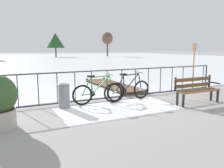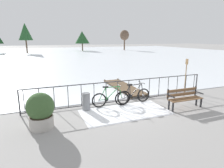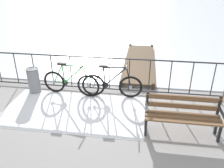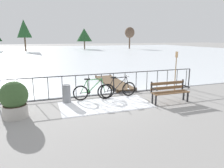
{
  "view_description": "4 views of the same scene",
  "coord_description": "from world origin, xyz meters",
  "views": [
    {
      "loc": [
        -3.71,
        -7.18,
        1.82
      ],
      "look_at": [
        -0.28,
        -0.36,
        0.63
      ],
      "focal_mm": 37.39,
      "sensor_mm": 36.0,
      "label": 1
    },
    {
      "loc": [
        -3.76,
        -8.05,
        3.01
      ],
      "look_at": [
        -0.55,
        0.05,
        0.94
      ],
      "focal_mm": 31.06,
      "sensor_mm": 36.0,
      "label": 2
    },
    {
      "loc": [
        1.25,
        -6.08,
        3.27
      ],
      "look_at": [
        0.47,
        -0.69,
        0.59
      ],
      "focal_mm": 37.26,
      "sensor_mm": 36.0,
      "label": 3
    },
    {
      "loc": [
        -2.86,
        -8.86,
        2.66
      ],
      "look_at": [
        -0.08,
        -0.86,
        0.76
      ],
      "focal_mm": 33.62,
      "sensor_mm": 36.0,
      "label": 4
    }
  ],
  "objects": [
    {
      "name": "tree_centre",
      "position": [
        7.02,
        38.33,
        3.16
      ],
      "size": [
        3.45,
        3.45,
        4.58
      ],
      "color": "brown",
      "rests_on": "ground"
    },
    {
      "name": "oar_upright",
      "position": [
        3.41,
        -0.31,
        1.14
      ],
      "size": [
        0.04,
        0.16,
        1.98
      ],
      "color": "#937047",
      "rests_on": "ground"
    },
    {
      "name": "bicycle_near_railing",
      "position": [
        0.41,
        -0.31,
        0.37
      ],
      "size": [
        1.71,
        0.52,
        0.97
      ],
      "color": "black",
      "rests_on": "ground"
    },
    {
      "name": "park_bench",
      "position": [
        2.15,
        -1.69,
        0.51
      ],
      "size": [
        1.6,
        0.49,
        0.89
      ],
      "color": "brown",
      "rests_on": "ground"
    },
    {
      "name": "railing_fence",
      "position": [
        0.0,
        0.0,
        0.56
      ],
      "size": [
        9.06,
        0.06,
        1.07
      ],
      "color": "#2D2D33",
      "rests_on": "ground"
    },
    {
      "name": "snow_patch",
      "position": [
        -0.45,
        -1.2,
        0.0
      ],
      "size": [
        3.63,
        1.9,
        0.01
      ],
      "primitive_type": "cube",
      "color": "white",
      "rests_on": "ground"
    },
    {
      "name": "tree_far_west",
      "position": [
        17.46,
        37.03,
        3.64
      ],
      "size": [
        2.26,
        2.26,
        4.93
      ],
      "color": "brown",
      "rests_on": "ground"
    },
    {
      "name": "trash_bin",
      "position": [
        -1.9,
        -0.33,
        0.37
      ],
      "size": [
        0.35,
        0.35,
        0.73
      ],
      "color": "gray",
      "rests_on": "ground"
    },
    {
      "name": "wooden_dock",
      "position": [
        1.09,
        2.31,
        0.12
      ],
      "size": [
        1.1,
        4.12,
        0.2
      ],
      "color": "brown",
      "rests_on": "ground"
    },
    {
      "name": "ground_plane",
      "position": [
        0.0,
        0.0,
        0.0
      ],
      "size": [
        160.0,
        160.0,
        0.0
      ],
      "primitive_type": "plane",
      "color": "gray"
    },
    {
      "name": "frozen_pond",
      "position": [
        0.0,
        28.4,
        0.01
      ],
      "size": [
        80.0,
        56.0,
        0.03
      ],
      "primitive_type": "cube",
      "color": "silver",
      "rests_on": "ground"
    },
    {
      "name": "bicycle_second",
      "position": [
        -0.77,
        -0.33,
        0.37
      ],
      "size": [
        1.71,
        0.52,
        0.97
      ],
      "color": "black",
      "rests_on": "ground"
    }
  ]
}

